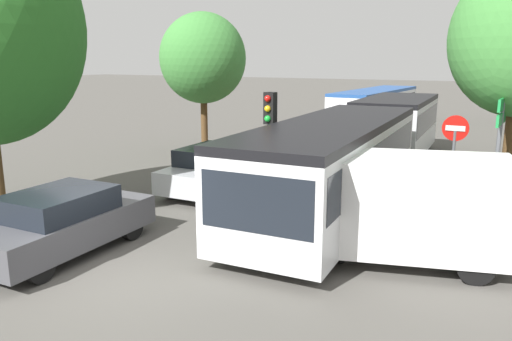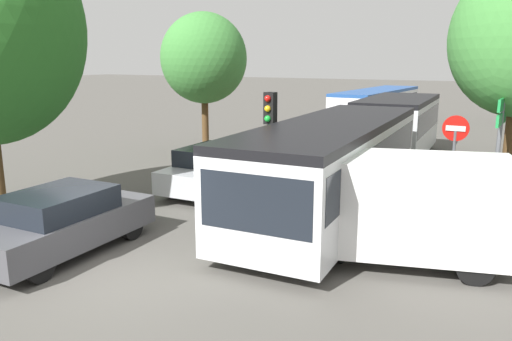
{
  "view_description": "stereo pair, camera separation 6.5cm",
  "coord_description": "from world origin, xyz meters",
  "px_view_note": "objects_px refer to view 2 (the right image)",
  "views": [
    {
      "loc": [
        6.79,
        -6.89,
        4.3
      ],
      "look_at": [
        0.2,
        5.29,
        1.2
      ],
      "focal_mm": 35.0,
      "sensor_mm": 36.0,
      "label": 1
    },
    {
      "loc": [
        6.85,
        -6.86,
        4.3
      ],
      "look_at": [
        0.2,
        5.29,
        1.2
      ],
      "focal_mm": 35.0,
      "sensor_mm": 36.0,
      "label": 2
    }
  ],
  "objects_px": {
    "articulated_bus": "(367,141)",
    "queued_car_graphite": "(63,221)",
    "city_bus_rear": "(377,105)",
    "traffic_light": "(270,124)",
    "queued_car_red": "(294,145)",
    "white_van": "(399,206)",
    "queued_car_silver": "(215,169)",
    "tree_left_mid": "(204,61)",
    "no_entry_sign": "(454,150)",
    "direction_sign_post": "(499,136)"
  },
  "relations": [
    {
      "from": "queued_car_graphite",
      "to": "queued_car_red",
      "type": "distance_m",
      "value": 11.73
    },
    {
      "from": "queued_car_red",
      "to": "articulated_bus",
      "type": "bearing_deg",
      "value": -122.73
    },
    {
      "from": "queued_car_red",
      "to": "white_van",
      "type": "xyz_separation_m",
      "value": [
        6.31,
        -8.6,
        0.49
      ]
    },
    {
      "from": "queued_car_graphite",
      "to": "no_entry_sign",
      "type": "distance_m",
      "value": 10.2
    },
    {
      "from": "direction_sign_post",
      "to": "tree_left_mid",
      "type": "xyz_separation_m",
      "value": [
        -12.48,
        6.18,
        1.67
      ]
    },
    {
      "from": "tree_left_mid",
      "to": "direction_sign_post",
      "type": "bearing_deg",
      "value": -26.34
    },
    {
      "from": "articulated_bus",
      "to": "city_bus_rear",
      "type": "bearing_deg",
      "value": -168.68
    },
    {
      "from": "direction_sign_post",
      "to": "queued_car_graphite",
      "type": "bearing_deg",
      "value": 36.71
    },
    {
      "from": "traffic_light",
      "to": "tree_left_mid",
      "type": "relative_size",
      "value": 0.54
    },
    {
      "from": "queued_car_graphite",
      "to": "queued_car_red",
      "type": "bearing_deg",
      "value": -3.71
    },
    {
      "from": "no_entry_sign",
      "to": "white_van",
      "type": "bearing_deg",
      "value": -7.62
    },
    {
      "from": "queued_car_red",
      "to": "queued_car_silver",
      "type": "bearing_deg",
      "value": 174.05
    },
    {
      "from": "queued_car_red",
      "to": "no_entry_sign",
      "type": "xyz_separation_m",
      "value": [
        6.84,
        -4.62,
        1.12
      ]
    },
    {
      "from": "city_bus_rear",
      "to": "tree_left_mid",
      "type": "relative_size",
      "value": 1.75
    },
    {
      "from": "queued_car_silver",
      "to": "direction_sign_post",
      "type": "bearing_deg",
      "value": -96.62
    },
    {
      "from": "traffic_light",
      "to": "queued_car_silver",
      "type": "bearing_deg",
      "value": -107.32
    },
    {
      "from": "articulated_bus",
      "to": "direction_sign_post",
      "type": "bearing_deg",
      "value": 44.16
    },
    {
      "from": "white_van",
      "to": "direction_sign_post",
      "type": "xyz_separation_m",
      "value": [
        1.68,
        2.38,
        1.31
      ]
    },
    {
      "from": "queued_car_silver",
      "to": "direction_sign_post",
      "type": "xyz_separation_m",
      "value": [
        8.39,
        -0.7,
        1.79
      ]
    },
    {
      "from": "white_van",
      "to": "no_entry_sign",
      "type": "bearing_deg",
      "value": -113.44
    },
    {
      "from": "articulated_bus",
      "to": "traffic_light",
      "type": "height_order",
      "value": "traffic_light"
    },
    {
      "from": "queued_car_graphite",
      "to": "tree_left_mid",
      "type": "height_order",
      "value": "tree_left_mid"
    },
    {
      "from": "queued_car_red",
      "to": "traffic_light",
      "type": "bearing_deg",
      "value": -163.56
    },
    {
      "from": "city_bus_rear",
      "to": "queued_car_silver",
      "type": "relative_size",
      "value": 2.53
    },
    {
      "from": "articulated_bus",
      "to": "tree_left_mid",
      "type": "distance_m",
      "value": 8.92
    },
    {
      "from": "direction_sign_post",
      "to": "queued_car_red",
      "type": "bearing_deg",
      "value": -34.47
    },
    {
      "from": "city_bus_rear",
      "to": "queued_car_silver",
      "type": "bearing_deg",
      "value": -177.86
    },
    {
      "from": "queued_car_red",
      "to": "tree_left_mid",
      "type": "relative_size",
      "value": 0.68
    },
    {
      "from": "articulated_bus",
      "to": "queued_car_silver",
      "type": "height_order",
      "value": "articulated_bus"
    },
    {
      "from": "city_bus_rear",
      "to": "queued_car_graphite",
      "type": "bearing_deg",
      "value": -177.69
    },
    {
      "from": "queued_car_red",
      "to": "white_van",
      "type": "height_order",
      "value": "white_van"
    },
    {
      "from": "queued_car_red",
      "to": "direction_sign_post",
      "type": "bearing_deg",
      "value": -129.7
    },
    {
      "from": "queued_car_graphite",
      "to": "direction_sign_post",
      "type": "height_order",
      "value": "direction_sign_post"
    },
    {
      "from": "tree_left_mid",
      "to": "white_van",
      "type": "bearing_deg",
      "value": -38.4
    },
    {
      "from": "traffic_light",
      "to": "direction_sign_post",
      "type": "bearing_deg",
      "value": 96.05
    },
    {
      "from": "city_bus_rear",
      "to": "queued_car_graphite",
      "type": "xyz_separation_m",
      "value": [
        -0.17,
        -25.2,
        -0.62
      ]
    },
    {
      "from": "articulated_bus",
      "to": "queued_car_silver",
      "type": "xyz_separation_m",
      "value": [
        -4.13,
        -3.28,
        -0.77
      ]
    },
    {
      "from": "queued_car_red",
      "to": "direction_sign_post",
      "type": "relative_size",
      "value": 1.2
    },
    {
      "from": "queued_car_silver",
      "to": "tree_left_mid",
      "type": "height_order",
      "value": "tree_left_mid"
    },
    {
      "from": "queued_car_graphite",
      "to": "white_van",
      "type": "bearing_deg",
      "value": -66.82
    },
    {
      "from": "traffic_light",
      "to": "direction_sign_post",
      "type": "distance_m",
      "value": 5.86
    },
    {
      "from": "queued_car_red",
      "to": "tree_left_mid",
      "type": "height_order",
      "value": "tree_left_mid"
    },
    {
      "from": "traffic_light",
      "to": "city_bus_rear",
      "type": "bearing_deg",
      "value": -169.78
    },
    {
      "from": "articulated_bus",
      "to": "queued_car_red",
      "type": "xyz_separation_m",
      "value": [
        -3.73,
        2.23,
        -0.77
      ]
    },
    {
      "from": "queued_car_graphite",
      "to": "white_van",
      "type": "distance_m",
      "value": 7.41
    },
    {
      "from": "direction_sign_post",
      "to": "city_bus_rear",
      "type": "bearing_deg",
      "value": -63.98
    },
    {
      "from": "city_bus_rear",
      "to": "no_entry_sign",
      "type": "distance_m",
      "value": 19.44
    },
    {
      "from": "queued_car_red",
      "to": "traffic_light",
      "type": "relative_size",
      "value": 1.27
    },
    {
      "from": "articulated_bus",
      "to": "queued_car_graphite",
      "type": "bearing_deg",
      "value": -26.23
    },
    {
      "from": "queued_car_graphite",
      "to": "no_entry_sign",
      "type": "height_order",
      "value": "no_entry_sign"
    }
  ]
}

